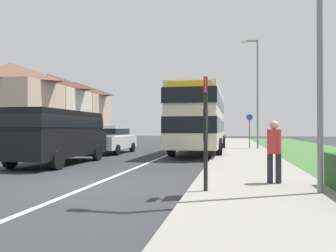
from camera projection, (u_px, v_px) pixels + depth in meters
The scene contains 11 objects.
ground_plane at pixel (94, 184), 8.50m from camera, with size 120.00×120.00×0.00m, color #2D3033.
lane_marking_centre at pixel (161, 158), 16.34m from camera, with size 0.14×60.00×0.01m, color silver.
pavement_near_side at pixel (248, 162), 13.56m from camera, with size 3.20×68.00×0.12m, color gray.
double_decker_bus at pixel (201, 118), 19.91m from camera, with size 2.80×11.24×3.70m.
parked_van_black at pixel (59, 132), 13.42m from camera, with size 2.11×5.56×2.21m.
parked_car_white at pixel (111, 138), 19.33m from camera, with size 1.89×4.49×1.65m.
pedestrian_at_stop at pixel (274, 149), 7.98m from camera, with size 0.34×0.34×1.67m.
bus_stop_sign at pixel (206, 125), 7.01m from camera, with size 0.09×0.52×2.60m.
cycle_route_sign at pixel (250, 129), 23.00m from camera, with size 0.44×0.08×2.52m.
street_lamp_mid at pixel (256, 87), 22.42m from camera, with size 1.14×0.20×7.66m.
house_terrace_far_side at pixel (48, 108), 32.96m from camera, with size 7.12×16.85×7.13m.
Camera 1 is at (3.58, -7.97, 1.46)m, focal length 34.52 mm.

